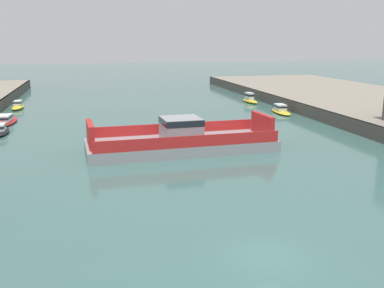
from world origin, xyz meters
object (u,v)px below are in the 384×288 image
moored_boat_near_left (4,120)px  moored_boat_mid_left (18,106)px  chain_ferry (181,140)px  moored_boat_far_left (250,99)px  moored_boat_upstream_a (0,130)px  moored_boat_near_right (281,110)px

moored_boat_near_left → moored_boat_mid_left: size_ratio=1.57×
chain_ferry → moored_boat_far_left: 36.62m
moored_boat_far_left → moored_boat_upstream_a: (-38.18, -18.56, -0.20)m
moored_boat_far_left → moored_boat_upstream_a: 42.46m
moored_boat_mid_left → moored_boat_upstream_a: (0.78, -20.23, -0.03)m
moored_boat_near_left → moored_boat_upstream_a: size_ratio=1.41×
moored_boat_near_left → moored_boat_near_right: moored_boat_near_right is taller
moored_boat_near_left → moored_boat_far_left: size_ratio=1.59×
chain_ferry → moored_boat_near_left: bearing=135.2°
moored_boat_mid_left → moored_boat_far_left: size_ratio=1.01×
chain_ferry → moored_boat_mid_left: size_ratio=3.57×
moored_boat_near_left → moored_boat_mid_left: bearing=90.5°
chain_ferry → moored_boat_near_left: size_ratio=2.27×
moored_boat_near_left → moored_boat_upstream_a: (0.66, -6.96, 0.00)m
moored_boat_near_right → moored_boat_far_left: moored_boat_far_left is taller
chain_ferry → moored_boat_mid_left: 38.56m
moored_boat_mid_left → moored_boat_upstream_a: size_ratio=0.90×
moored_boat_near_left → moored_boat_near_right: (39.39, -0.29, 0.04)m
moored_boat_near_right → moored_boat_upstream_a: bearing=-170.2°
chain_ferry → moored_boat_near_right: bearing=44.8°
moored_boat_far_left → moored_boat_mid_left: bearing=177.5°
moored_boat_mid_left → moored_boat_upstream_a: 20.24m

